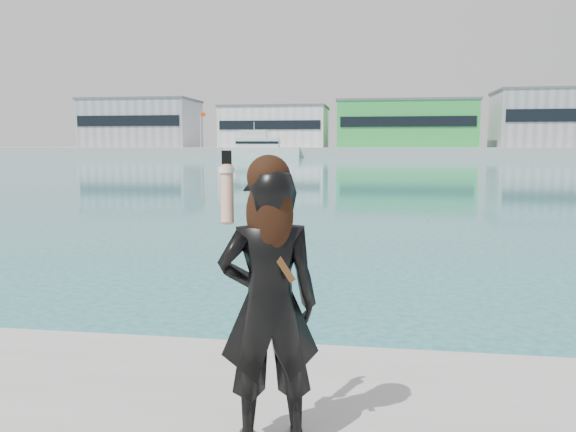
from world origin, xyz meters
name	(u,v)px	position (x,y,z in m)	size (l,w,h in m)	color
far_quay	(369,152)	(0.00, 130.00, 1.00)	(320.00, 40.00, 2.00)	#9E9E99
warehouse_grey_left	(142,123)	(-55.00, 127.98, 7.76)	(26.52, 16.36, 11.50)	gray
warehouse_white	(275,127)	(-22.00, 127.98, 6.76)	(24.48, 15.35, 9.50)	silver
warehouse_green	(405,124)	(8.00, 127.98, 7.26)	(30.60, 16.36, 10.50)	green
warehouse_grey_right	(554,119)	(40.00, 127.98, 8.26)	(25.50, 15.35, 12.50)	gray
flagpole_left	(201,127)	(-37.91, 121.00, 6.54)	(1.28, 0.16, 8.00)	silver
flagpole_right	(475,126)	(22.09, 121.00, 6.54)	(1.28, 0.16, 8.00)	silver
motor_yacht	(260,147)	(-22.12, 110.85, 2.04)	(15.71, 4.95, 7.26)	silver
buoy_far	(275,160)	(-15.74, 91.68, 0.00)	(0.50, 0.50, 0.50)	yellow
woman	(269,297)	(0.34, -0.53, 1.61)	(0.63, 0.49, 1.61)	black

